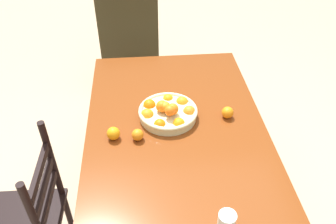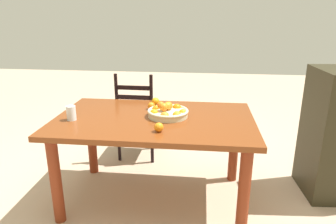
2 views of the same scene
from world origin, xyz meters
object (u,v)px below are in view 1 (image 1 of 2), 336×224
object	(u,v)px
cabinet	(127,30)
orange_loose_2	(228,112)
dining_table	(176,144)
fruit_bowl	(168,112)
orange_loose_0	(138,135)
drinking_glass	(226,224)
orange_loose_1	(113,133)
chair_near_window	(29,221)

from	to	relation	value
cabinet	orange_loose_2	bearing A→B (deg)	-163.11
dining_table	fruit_bowl	distance (m)	0.20
orange_loose_0	dining_table	bearing A→B (deg)	-74.61
cabinet	orange_loose_0	world-z (taller)	cabinet
cabinet	orange_loose_0	distance (m)	1.76
dining_table	drinking_glass	size ratio (longest dim) A/B	13.86
cabinet	orange_loose_0	bearing A→B (deg)	178.54
orange_loose_2	cabinet	bearing A→B (deg)	20.82
orange_loose_1	orange_loose_2	bearing A→B (deg)	-79.34
chair_near_window	orange_loose_1	size ratio (longest dim) A/B	13.77
fruit_bowl	orange_loose_0	world-z (taller)	fruit_bowl
chair_near_window	orange_loose_2	xyz separation A→B (m)	(0.41, -1.14, 0.34)
orange_loose_2	drinking_glass	bearing A→B (deg)	166.82
orange_loose_2	chair_near_window	bearing A→B (deg)	109.68
dining_table	chair_near_window	world-z (taller)	chair_near_window
fruit_bowl	drinking_glass	bearing A→B (deg)	-167.15
fruit_bowl	orange_loose_2	world-z (taller)	fruit_bowl
chair_near_window	drinking_glass	bearing A→B (deg)	72.04
orange_loose_0	drinking_glass	size ratio (longest dim) A/B	0.55
dining_table	drinking_glass	world-z (taller)	drinking_glass
drinking_glass	orange_loose_1	bearing A→B (deg)	38.18
fruit_bowl	orange_loose_0	size ratio (longest dim) A/B	5.28
chair_near_window	orange_loose_0	world-z (taller)	chair_near_window
fruit_bowl	orange_loose_1	size ratio (longest dim) A/B	4.78
chair_near_window	fruit_bowl	size ratio (longest dim) A/B	2.88
dining_table	orange_loose_0	distance (m)	0.27
orange_loose_0	orange_loose_1	xyz separation A→B (m)	(0.02, 0.13, 0.00)
dining_table	drinking_glass	bearing A→B (deg)	-168.51
cabinet	fruit_bowl	size ratio (longest dim) A/B	3.35
dining_table	orange_loose_1	bearing A→B (deg)	96.78
orange_loose_0	orange_loose_2	size ratio (longest dim) A/B	0.95
chair_near_window	fruit_bowl	distance (m)	0.97
fruit_bowl	drinking_glass	world-z (taller)	fruit_bowl
fruit_bowl	drinking_glass	distance (m)	0.79
chair_near_window	orange_loose_2	distance (m)	1.26
orange_loose_0	drinking_glass	world-z (taller)	drinking_glass
chair_near_window	orange_loose_0	distance (m)	0.74
cabinet	orange_loose_1	distance (m)	1.74
orange_loose_0	orange_loose_1	bearing A→B (deg)	81.78
dining_table	chair_near_window	size ratio (longest dim) A/B	1.65
fruit_bowl	orange_loose_1	bearing A→B (deg)	116.01
cabinet	orange_loose_2	world-z (taller)	cabinet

